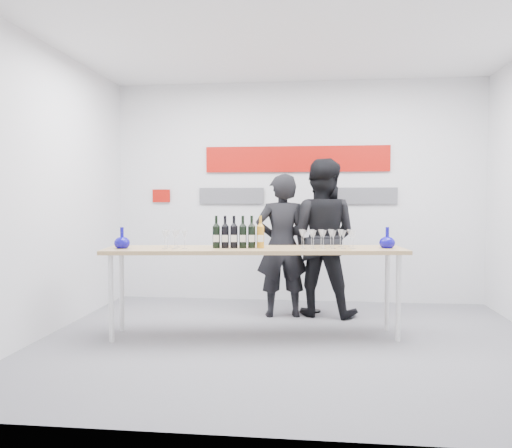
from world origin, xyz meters
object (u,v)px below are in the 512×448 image
Objects in this scene: tasting_table at (255,255)px; mic_stand at (314,275)px; presenter_left at (282,246)px; presenter_right at (321,237)px.

mic_stand is at bearing 55.63° from tasting_table.
mic_stand is at bearing -155.79° from presenter_left.
presenter_right is at bearing -174.85° from presenter_left.
presenter_right reaches higher than mic_stand.
presenter_left is 1.12× the size of mic_stand.
mic_stand is (0.60, 1.16, -0.38)m from tasting_table.
tasting_table is 1.81× the size of presenter_left.
presenter_right reaches higher than tasting_table.
tasting_table is 1.24m from presenter_right.
presenter_left is at bearing 28.25° from presenter_right.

